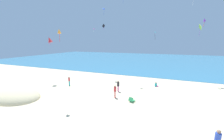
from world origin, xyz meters
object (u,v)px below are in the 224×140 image
(person_1, at_px, (156,85))
(kite_blue, at_px, (104,9))
(person_2, at_px, (69,80))
(kite_red, at_px, (50,40))
(person_3, at_px, (217,140))
(kite_teal, at_px, (155,32))
(person_0, at_px, (118,85))
(person_5, at_px, (115,91))
(kite_lime, at_px, (200,27))
(kite_orange, at_px, (59,31))
(beach_chair_near_camera, at_px, (132,100))
(kite_purple, at_px, (204,20))
(kite_magenta, at_px, (94,29))
(kite_black, at_px, (104,26))

(person_1, height_order, kite_blue, kite_blue)
(person_2, relative_size, kite_red, 1.01)
(person_3, bearing_deg, person_2, 13.92)
(person_3, distance_m, kite_teal, 21.61)
(person_0, height_order, person_3, person_3)
(person_5, bearing_deg, kite_lime, 29.83)
(kite_blue, bearing_deg, person_3, -47.64)
(person_1, distance_m, person_5, 8.15)
(kite_orange, bearing_deg, beach_chair_near_camera, 21.69)
(kite_blue, xyz_separation_m, kite_purple, (17.20, -1.16, -3.27))
(person_1, bearing_deg, beach_chair_near_camera, -100.43)
(kite_lime, height_order, kite_red, kite_lime)
(kite_blue, distance_m, kite_teal, 11.14)
(kite_orange, xyz_separation_m, kite_magenta, (-4.71, 16.30, 1.79))
(person_3, bearing_deg, person_5, 4.28)
(kite_magenta, bearing_deg, kite_purple, -8.35)
(person_1, bearing_deg, kite_blue, 166.00)
(kite_orange, bearing_deg, kite_black, 101.39)
(person_1, bearing_deg, kite_red, -161.28)
(kite_purple, bearing_deg, kite_lime, 90.85)
(person_3, relative_size, kite_teal, 1.12)
(person_2, relative_size, kite_magenta, 1.76)
(person_1, distance_m, kite_orange, 16.24)
(kite_black, distance_m, kite_teal, 13.26)
(kite_teal, bearing_deg, person_3, -73.19)
(person_3, xyz_separation_m, kite_magenta, (-19.16, 19.11, 9.01))
(person_1, height_order, kite_teal, kite_teal)
(person_0, distance_m, kite_magenta, 16.83)
(person_3, xyz_separation_m, person_5, (-9.25, 6.35, -0.07))
(person_1, relative_size, person_3, 0.41)
(kite_blue, bearing_deg, beach_chair_near_camera, -52.43)
(beach_chair_near_camera, distance_m, person_5, 2.48)
(person_3, relative_size, person_5, 1.08)
(person_2, bearing_deg, kite_teal, 155.66)
(kite_blue, relative_size, kite_lime, 0.73)
(person_2, bearing_deg, person_5, 101.25)
(person_5, height_order, kite_lime, kite_lime)
(kite_blue, xyz_separation_m, kite_orange, (1.27, -14.43, -5.38))
(kite_magenta, bearing_deg, person_5, -52.16)
(beach_chair_near_camera, distance_m, kite_magenta, 20.54)
(person_0, bearing_deg, person_3, 105.09)
(person_1, bearing_deg, kite_magenta, 164.04)
(person_2, xyz_separation_m, kite_teal, (12.30, 10.88, 8.06))
(person_2, xyz_separation_m, kite_purple, (19.60, 7.70, 9.49))
(person_3, xyz_separation_m, kite_black, (-18.46, 22.70, 9.96))
(kite_black, relative_size, kite_teal, 0.91)
(kite_purple, bearing_deg, kite_orange, -140.20)
(person_1, xyz_separation_m, kite_red, (-17.81, -3.79, 7.19))
(person_3, relative_size, kite_orange, 1.19)
(kite_blue, bearing_deg, person_0, -54.71)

